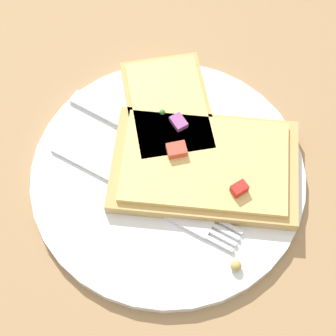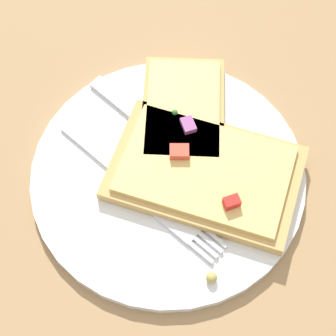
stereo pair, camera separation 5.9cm
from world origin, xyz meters
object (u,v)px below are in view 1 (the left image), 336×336
object	(u,v)px
fork	(153,198)
pizza_slice_corner	(169,110)
plate	(168,175)
knife	(141,131)
pizza_slice_main	(205,165)

from	to	relation	value
fork	pizza_slice_corner	bearing A→B (deg)	110.37
plate	pizza_slice_corner	size ratio (longest dim) A/B	1.78
knife	pizza_slice_main	xyz separation A→B (m)	(0.08, -0.03, 0.01)
plate	fork	world-z (taller)	fork
pizza_slice_corner	plate	bearing A→B (deg)	-10.61
plate	pizza_slice_corner	distance (m)	0.07
fork	knife	bearing A→B (deg)	129.56
fork	knife	xyz separation A→B (m)	(-0.03, 0.08, 0.00)
plate	pizza_slice_main	bearing A→B (deg)	18.81
pizza_slice_corner	fork	bearing A→B (deg)	-19.03
fork	pizza_slice_main	world-z (taller)	pizza_slice_main
plate	pizza_slice_main	xyz separation A→B (m)	(0.04, 0.01, 0.02)
fork	knife	size ratio (longest dim) A/B	1.04
pizza_slice_main	pizza_slice_corner	size ratio (longest dim) A/B	1.26
plate	knife	xyz separation A→B (m)	(-0.04, 0.04, 0.01)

